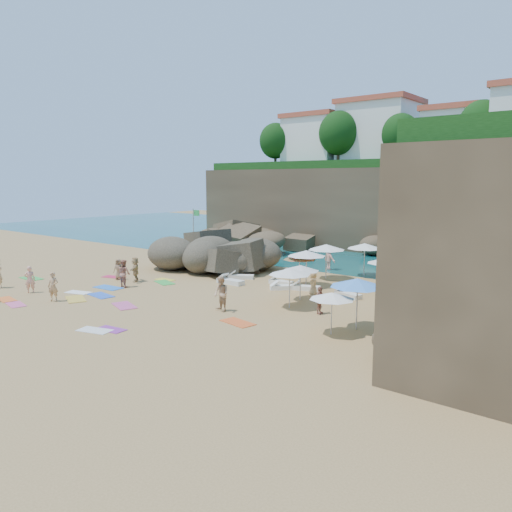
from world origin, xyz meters
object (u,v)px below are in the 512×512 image
Objects in this scene: rock_outcrop at (213,269)px; parasol_0 at (306,253)px; person_stand_2 at (330,258)px; parasol_2 at (326,247)px; person_stand_3 at (320,300)px; lounger_0 at (241,277)px; person_stand_4 at (313,284)px; person_stand_1 at (124,273)px; person_stand_5 at (220,259)px; person_stand_6 at (30,279)px; parasol_1 at (365,246)px; flag_pole at (195,227)px.

rock_outcrop is 9.47m from parasol_0.
parasol_0 reaches higher than person_stand_2.
parasol_2 is 9.52m from person_stand_3.
person_stand_4 is at bearing -41.62° from lounger_0.
lounger_0 is at bearing -170.81° from parasol_0.
lounger_0 is 1.00× the size of person_stand_1.
parasol_0 is at bearing -10.61° from person_stand_5.
person_stand_6 is (-14.04, -10.19, 0.09)m from person_stand_4.
parasol_2 is 1.79× the size of person_stand_3.
person_stand_4 reaches higher than person_stand_3.
person_stand_1 is 1.24× the size of person_stand_3.
parasol_0 is 11.89m from person_stand_1.
person_stand_1 is 5.61m from person_stand_6.
person_stand_3 is 0.78× the size of person_stand_5.
person_stand_2 reaches higher than person_stand_5.
person_stand_1 is (-8.84, -10.48, -1.34)m from parasol_2.
parasol_1 is 11.29m from person_stand_3.
flag_pole is 2.46× the size of person_stand_1.
rock_outcrop is at bearing 165.76° from person_stand_5.
person_stand_2 is 13.09m from person_stand_3.
person_stand_5 reaches higher than person_stand_4.
person_stand_5 is at bearing 66.43° from person_stand_3.
lounger_0 is at bearing -20.52° from rock_outcrop.
parasol_2 is 1.39× the size of person_stand_2.
person_stand_3 is at bearing -167.65° from person_stand_1.
lounger_0 is 0.97× the size of person_stand_2.
parasol_1 is 1.41× the size of lounger_0.
person_stand_3 is (4.29, -5.35, -1.44)m from parasol_0.
person_stand_5 reaches higher than person_stand_6.
parasol_1 is at bearing 7.97° from flag_pole.
parasol_2 is at bearing 30.71° from person_stand_3.
flag_pole reaches higher than person_stand_6.
flag_pole is at bearing -142.85° from person_stand_6.
person_stand_5 is at bearing 63.28° from person_stand_2.
person_stand_6 is at bearing 58.82° from person_stand_1.
person_stand_2 is 21.13m from person_stand_6.
parasol_0 reaches higher than person_stand_4.
parasol_2 reaches higher than parasol_1.
person_stand_2 is (7.32, 5.40, 0.93)m from rock_outcrop.
person_stand_5 is at bearing -26.29° from flag_pole.
person_stand_1 reaches higher than rock_outcrop.
parasol_0 is (9.18, -0.80, 2.17)m from rock_outcrop.
person_stand_6 reaches higher than lounger_0.
person_stand_2 is (-1.64, 3.31, -1.32)m from parasol_2.
parasol_1 is (1.41, 5.47, 0.03)m from parasol_0.
parasol_1 is at bearing -125.90° from person_stand_1.
parasol_1 is 1.36× the size of person_stand_2.
lounger_0 is at bearing 179.14° from person_stand_6.
parasol_2 reaches higher than parasol_0.
person_stand_5 is 13.49m from person_stand_6.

